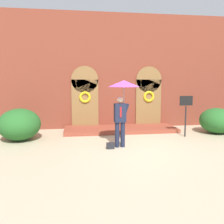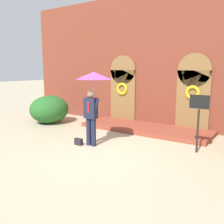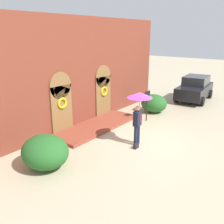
% 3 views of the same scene
% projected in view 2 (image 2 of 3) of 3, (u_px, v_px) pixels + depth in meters
% --- Properties ---
extents(ground_plane, '(80.00, 80.00, 0.00)m').
position_uv_depth(ground_plane, '(100.00, 150.00, 7.61)').
color(ground_plane, tan).
extents(building_facade, '(14.00, 2.30, 5.60)m').
position_uv_depth(building_facade, '(158.00, 63.00, 10.54)').
color(building_facade, brown).
rests_on(building_facade, ground).
extents(person_with_umbrella, '(1.10, 1.10, 2.36)m').
position_uv_depth(person_with_umbrella, '(93.00, 87.00, 7.73)').
color(person_with_umbrella, '#191E33').
rests_on(person_with_umbrella, ground).
extents(handbag, '(0.28, 0.12, 0.22)m').
position_uv_depth(handbag, '(79.00, 142.00, 8.13)').
color(handbag, black).
rests_on(handbag, ground).
extents(sign_post, '(0.56, 0.06, 1.72)m').
position_uv_depth(sign_post, '(199.00, 114.00, 7.24)').
color(sign_post, black).
rests_on(sign_post, ground).
extents(shrub_left, '(1.64, 1.82, 1.26)m').
position_uv_depth(shrub_left, '(49.00, 109.00, 11.39)').
color(shrub_left, '#235B23').
rests_on(shrub_left, ground).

